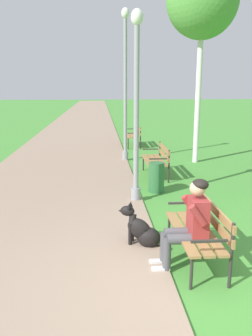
{
  "coord_description": "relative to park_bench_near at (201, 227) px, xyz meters",
  "views": [
    {
      "loc": [
        -1.11,
        -3.66,
        2.42
      ],
      "look_at": [
        -0.62,
        2.76,
        0.9
      ],
      "focal_mm": 37.17,
      "sensor_mm": 36.0,
      "label": 1
    }
  ],
  "objects": [
    {
      "name": "lamp_post_near",
      "position": [
        -0.63,
        2.69,
        1.49
      ],
      "size": [
        0.24,
        0.24,
        3.86
      ],
      "color": "gray",
      "rests_on": "ground"
    },
    {
      "name": "lamp_post_mid",
      "position": [
        -0.54,
        6.9,
        1.93
      ],
      "size": [
        0.24,
        0.24,
        4.73
      ],
      "color": "gray",
      "rests_on": "ground"
    },
    {
      "name": "paved_path",
      "position": [
        -2.51,
        23.24,
        -0.49
      ],
      "size": [
        4.06,
        60.0,
        0.04
      ],
      "primitive_type": "cube",
      "color": "gray",
      "rests_on": "ground"
    },
    {
      "name": "park_bench_near",
      "position": [
        0.0,
        0.0,
        0.0
      ],
      "size": [
        0.55,
        1.5,
        0.85
      ],
      "color": "olive",
      "rests_on": "ground"
    },
    {
      "name": "birch_tree_third",
      "position": [
        1.71,
        6.46,
        4.36
      ],
      "size": [
        2.15,
        1.97,
        6.05
      ],
      "color": "silver",
      "rests_on": "ground"
    },
    {
      "name": "ground_plane",
      "position": [
        -0.26,
        -0.76,
        -0.51
      ],
      "size": [
        120.0,
        120.0,
        0.0
      ],
      "primitive_type": "plane",
      "color": "#478E38"
    },
    {
      "name": "dog_black",
      "position": [
        -0.75,
        0.51,
        -0.25
      ],
      "size": [
        0.8,
        0.43,
        0.71
      ],
      "color": "black",
      "rests_on": "ground"
    },
    {
      "name": "park_bench_far",
      "position": [
        0.02,
        9.65,
        0.0
      ],
      "size": [
        0.55,
        1.5,
        0.85
      ],
      "color": "olive",
      "rests_on": "ground"
    },
    {
      "name": "person_seated_on_near_bench",
      "position": [
        -0.21,
        -0.17,
        0.17
      ],
      "size": [
        0.74,
        0.49,
        1.25
      ],
      "color": "#4C4C51",
      "rests_on": "ground"
    },
    {
      "name": "park_bench_mid",
      "position": [
        0.18,
        4.76,
        0.0
      ],
      "size": [
        0.55,
        1.5,
        0.85
      ],
      "color": "olive",
      "rests_on": "ground"
    },
    {
      "name": "litter_bin",
      "position": [
        -0.08,
        3.32,
        -0.16
      ],
      "size": [
        0.36,
        0.36,
        0.7
      ],
      "primitive_type": "cylinder",
      "color": "#2D6638",
      "rests_on": "ground"
    }
  ]
}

